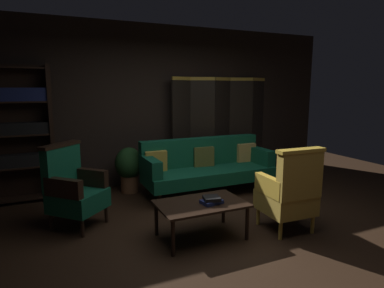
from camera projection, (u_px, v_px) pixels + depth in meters
name	position (u px, v px, depth m)	size (l,w,h in m)	color
ground_plane	(219.00, 232.00, 3.95)	(10.00, 10.00, 0.00)	black
back_wall	(154.00, 105.00, 5.91)	(7.20, 0.10, 2.80)	black
folding_screen	(222.00, 126.00, 6.36)	(2.15, 0.31, 1.90)	black
bookshelf	(21.00, 132.00, 4.87)	(0.90, 0.32, 2.05)	black
velvet_couch	(206.00, 165.00, 5.40)	(2.12, 0.78, 0.88)	black
coffee_table	(201.00, 207.00, 3.76)	(1.00, 0.64, 0.42)	black
armchair_gilt_accent	(289.00, 192.00, 3.92)	(0.61, 0.60, 1.04)	gold
armchair_wing_left	(74.00, 188.00, 4.06)	(0.82, 0.82, 1.04)	black
potted_plant	(129.00, 167.00, 5.41)	(0.46, 0.46, 0.75)	brown
book_navy_cloth	(212.00, 202.00, 3.73)	(0.23, 0.16, 0.04)	navy
book_black_cloth	(212.00, 198.00, 3.72)	(0.18, 0.18, 0.04)	black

